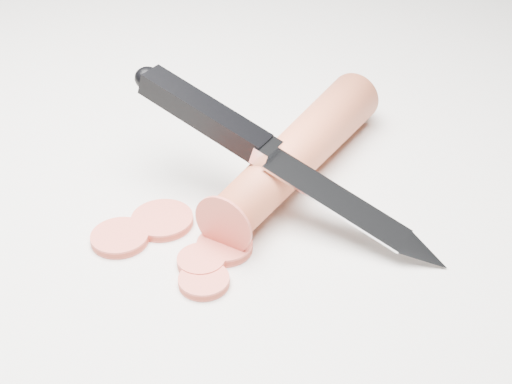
# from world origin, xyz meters

# --- Properties ---
(ground) EXTENTS (2.40, 2.40, 0.00)m
(ground) POSITION_xyz_m (0.00, 0.00, 0.00)
(ground) COLOR silver
(ground) RESTS_ON ground
(carrot) EXTENTS (0.10, 0.19, 0.03)m
(carrot) POSITION_xyz_m (0.07, 0.05, 0.02)
(carrot) COLOR #D35633
(carrot) RESTS_ON ground
(carrot_slice_0) EXTENTS (0.03, 0.03, 0.01)m
(carrot_slice_0) POSITION_xyz_m (0.03, -0.07, 0.00)
(carrot_slice_0) COLOR #D7503F
(carrot_slice_0) RESTS_ON ground
(carrot_slice_1) EXTENTS (0.04, 0.04, 0.01)m
(carrot_slice_1) POSITION_xyz_m (-0.01, -0.02, 0.00)
(carrot_slice_1) COLOR #D7503F
(carrot_slice_1) RESTS_ON ground
(carrot_slice_2) EXTENTS (0.03, 0.03, 0.01)m
(carrot_slice_2) POSITION_xyz_m (0.04, -0.03, 0.00)
(carrot_slice_2) COLOR #D7503F
(carrot_slice_2) RESTS_ON ground
(carrot_slice_3) EXTENTS (0.03, 0.03, 0.01)m
(carrot_slice_3) POSITION_xyz_m (0.03, -0.05, 0.00)
(carrot_slice_3) COLOR #D7503F
(carrot_slice_3) RESTS_ON ground
(carrot_slice_4) EXTENTS (0.04, 0.04, 0.01)m
(carrot_slice_4) POSITION_xyz_m (-0.03, -0.04, 0.00)
(carrot_slice_4) COLOR #D7503F
(carrot_slice_4) RESTS_ON ground
(kitchen_knife) EXTENTS (0.22, 0.10, 0.08)m
(kitchen_knife) POSITION_xyz_m (0.07, 0.01, 0.04)
(kitchen_knife) COLOR silver
(kitchen_knife) RESTS_ON ground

